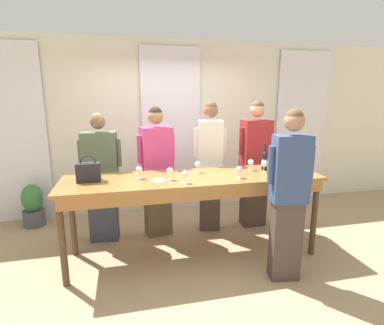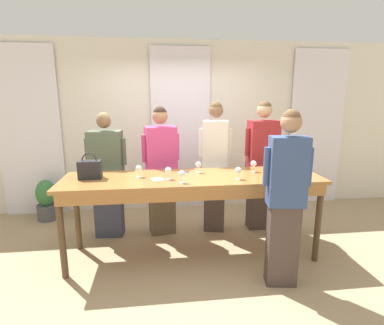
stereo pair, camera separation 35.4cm
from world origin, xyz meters
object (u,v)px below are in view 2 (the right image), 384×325
at_px(wine_glass_front_right, 254,164).
at_px(wine_glass_center_left, 238,171).
at_px(handbag, 90,169).
at_px(wine_glass_center_mid, 182,174).
at_px(guest_olive_jacket, 107,176).
at_px(guest_pink_top, 161,171).
at_px(wine_glass_front_left, 300,164).
at_px(tasting_bar, 193,186).
at_px(wine_glass_front_mid, 198,165).
at_px(wine_glass_back_left, 267,166).
at_px(wine_glass_center_right, 139,169).
at_px(wine_glass_back_mid, 168,171).
at_px(guest_striped_shirt, 262,165).
at_px(wine_bottle, 268,162).
at_px(host_pouring, 286,197).
at_px(potted_plant, 47,200).
at_px(guest_cream_sweater, 215,166).

bearing_deg(wine_glass_front_right, wine_glass_center_left, -132.09).
xyz_separation_m(handbag, wine_glass_center_mid, (1.02, -0.30, -0.01)).
relative_size(guest_olive_jacket, guest_pink_top, 0.96).
distance_m(wine_glass_center_left, wine_glass_center_mid, 0.65).
xyz_separation_m(handbag, guest_pink_top, (0.81, 0.62, -0.20)).
relative_size(wine_glass_center_left, wine_glass_center_mid, 1.00).
relative_size(wine_glass_front_left, guest_pink_top, 0.08).
bearing_deg(guest_olive_jacket, tasting_bar, -32.83).
distance_m(wine_glass_front_mid, wine_glass_back_left, 0.82).
height_order(wine_glass_center_right, wine_glass_back_mid, same).
relative_size(wine_glass_front_mid, guest_pink_top, 0.08).
xyz_separation_m(wine_glass_front_left, guest_striped_shirt, (-0.27, 0.58, -0.15)).
relative_size(wine_glass_front_left, guest_striped_shirt, 0.08).
bearing_deg(handbag, wine_glass_center_left, -7.85).
distance_m(wine_glass_back_mid, guest_striped_shirt, 1.57).
relative_size(wine_bottle, wine_glass_back_mid, 2.38).
height_order(handbag, guest_striped_shirt, guest_striped_shirt).
bearing_deg(handbag, wine_glass_front_left, 0.78).
height_order(wine_glass_front_left, wine_glass_center_left, same).
bearing_deg(host_pouring, tasting_bar, 141.82).
xyz_separation_m(tasting_bar, guest_striped_shirt, (1.08, 0.70, 0.05)).
xyz_separation_m(wine_glass_center_left, wine_glass_center_right, (-1.12, 0.23, -0.00)).
bearing_deg(handbag, potted_plant, 127.04).
relative_size(wine_bottle, guest_striped_shirt, 0.18).
bearing_deg(wine_glass_center_left, potted_plant, 149.92).
distance_m(wine_glass_center_mid, guest_pink_top, 0.96).
bearing_deg(potted_plant, guest_olive_jacket, -32.80).
bearing_deg(guest_pink_top, wine_glass_center_right, -113.41).
bearing_deg(wine_glass_front_left, wine_glass_back_mid, -174.17).
bearing_deg(wine_glass_center_right, guest_striped_shirt, 19.92).
relative_size(wine_glass_front_left, host_pouring, 0.08).
height_order(wine_glass_front_left, potted_plant, wine_glass_front_left).
bearing_deg(wine_glass_front_mid, guest_olive_jacket, 156.92).
bearing_deg(wine_glass_center_left, guest_striped_shirt, 55.28).
bearing_deg(guest_cream_sweater, wine_glass_back_mid, -132.47).
height_order(wine_glass_center_left, guest_cream_sweater, guest_cream_sweater).
bearing_deg(wine_glass_front_left, wine_glass_front_right, 175.45).
bearing_deg(guest_pink_top, potted_plant, 159.08).
bearing_deg(guest_pink_top, wine_glass_front_left, -18.82).
bearing_deg(potted_plant, wine_glass_center_mid, -38.69).
xyz_separation_m(wine_glass_front_left, wine_glass_center_left, (-0.86, -0.26, 0.00)).
height_order(wine_glass_front_mid, guest_striped_shirt, guest_striped_shirt).
bearing_deg(wine_glass_front_left, host_pouring, -123.70).
bearing_deg(wine_glass_back_left, wine_bottle, 60.62).
bearing_deg(tasting_bar, wine_bottle, 8.33).
xyz_separation_m(wine_glass_front_left, guest_pink_top, (-1.71, 0.58, -0.19)).
relative_size(wine_glass_back_mid, host_pouring, 0.08).
bearing_deg(guest_striped_shirt, guest_cream_sweater, 180.00).
bearing_deg(guest_striped_shirt, wine_glass_front_mid, -153.13).
bearing_deg(potted_plant, wine_glass_back_left, -23.88).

